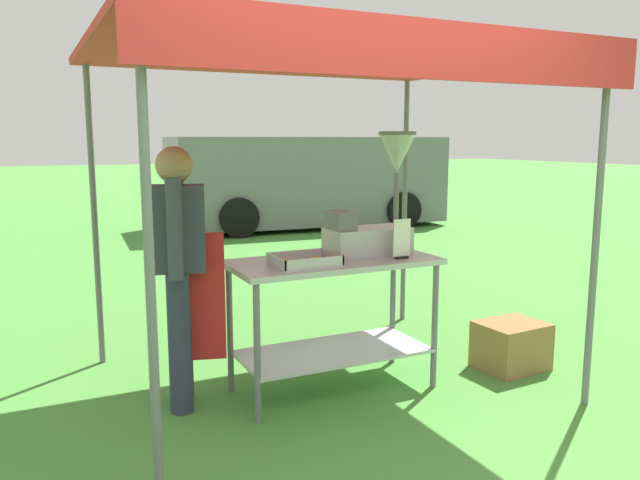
# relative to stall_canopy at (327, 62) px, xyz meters

# --- Properties ---
(ground_plane) EXTENTS (70.00, 70.00, 0.00)m
(ground_plane) POSITION_rel_stall_canopy_xyz_m (-0.25, 4.82, -2.13)
(ground_plane) COLOR #478E38
(stall_canopy) EXTENTS (2.85, 2.30, 2.21)m
(stall_canopy) POSITION_rel_stall_canopy_xyz_m (0.00, 0.00, 0.00)
(stall_canopy) COLOR slate
(stall_canopy) RESTS_ON ground
(donut_cart) EXTENTS (1.35, 0.62, 0.88)m
(donut_cart) POSITION_rel_stall_canopy_xyz_m (0.00, -0.10, -1.49)
(donut_cart) COLOR #B7B7BC
(donut_cart) RESTS_ON ground
(donut_tray) EXTENTS (0.39, 0.30, 0.07)m
(donut_tray) POSITION_rel_stall_canopy_xyz_m (-0.25, -0.21, -1.23)
(donut_tray) COLOR #B7B7BC
(donut_tray) RESTS_ON donut_cart
(donut_fryer) EXTENTS (0.63, 0.28, 0.82)m
(donut_fryer) POSITION_rel_stall_canopy_xyz_m (0.36, -0.02, -0.95)
(donut_fryer) COLOR #B7B7BC
(donut_fryer) RESTS_ON donut_cart
(menu_sign) EXTENTS (0.13, 0.05, 0.26)m
(menu_sign) POSITION_rel_stall_canopy_xyz_m (0.41, -0.26, -1.14)
(menu_sign) COLOR black
(menu_sign) RESTS_ON donut_cart
(vendor) EXTENTS (0.47, 0.54, 1.61)m
(vendor) POSITION_rel_stall_canopy_xyz_m (-0.96, 0.08, -1.23)
(vendor) COLOR #2D3347
(vendor) RESTS_ON ground
(supply_crate) EXTENTS (0.49, 0.41, 0.34)m
(supply_crate) POSITION_rel_stall_canopy_xyz_m (1.34, -0.31, -1.96)
(supply_crate) COLOR olive
(supply_crate) RESTS_ON ground
(van_grey) EXTENTS (5.20, 2.37, 1.69)m
(van_grey) POSITION_rel_stall_canopy_xyz_m (3.13, 7.26, -1.25)
(van_grey) COLOR slate
(van_grey) RESTS_ON ground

